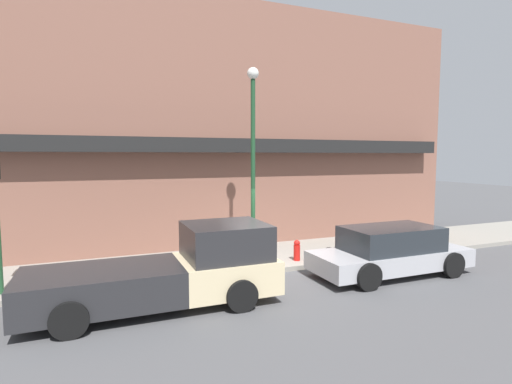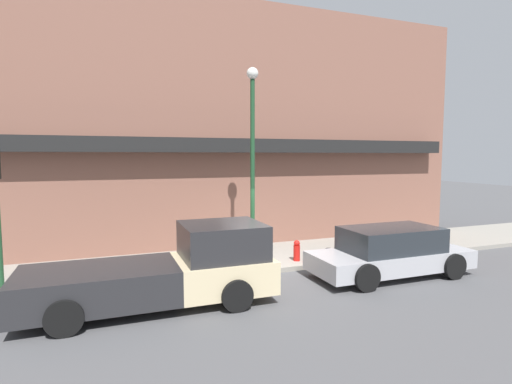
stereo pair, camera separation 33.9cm
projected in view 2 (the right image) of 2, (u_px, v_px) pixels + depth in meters
The scene contains 7 objects.
ground_plane at pixel (270, 274), 11.91m from camera, with size 80.00×80.00×0.00m, color #4C4C4F.
sidewalk at pixel (251, 258), 13.45m from camera, with size 36.00×3.34×0.15m.
building at pixel (223, 129), 15.97m from camera, with size 19.80×3.80×11.18m.
pickup_truck at pixel (169, 271), 9.42m from camera, with size 5.72×2.18×1.87m.
parked_car at pixel (390, 252), 11.69m from camera, with size 4.82×2.04×1.44m.
fire_hydrant at pixel (297, 250), 12.84m from camera, with size 0.21×0.21×0.67m.
street_lamp at pixel (253, 144), 12.26m from camera, with size 0.36×0.36×6.04m.
Camera 2 is at (-4.51, -10.73, 3.52)m, focal length 28.00 mm.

